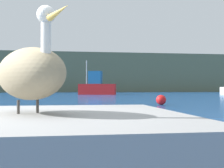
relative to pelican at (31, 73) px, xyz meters
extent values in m
cube|color=#5B664C|center=(-0.69, 70.27, 3.26)|extent=(140.00, 16.07, 8.71)
cube|color=gray|center=(0.00, 0.01, -0.76)|extent=(3.11, 2.93, 0.69)
ellipsoid|color=gray|center=(0.00, 0.01, -0.01)|extent=(1.02, 1.31, 0.53)
cylinder|color=white|center=(0.17, -0.36, 0.26)|extent=(0.09, 0.09, 0.39)
sphere|color=white|center=(0.17, -0.36, 0.51)|extent=(0.17, 0.17, 0.17)
cone|color=gold|center=(0.29, -0.60, 0.48)|extent=(0.21, 0.36, 0.09)
cylinder|color=#4C4742|center=(0.06, 0.11, -0.34)|extent=(0.03, 0.03, 0.14)
cylinder|color=#4C4742|center=(-0.12, 0.02, -0.34)|extent=(0.03, 0.03, 0.14)
cube|color=red|center=(4.79, 39.10, -0.36)|extent=(5.37, 3.11, 1.48)
cube|color=#1E6099|center=(4.53, 39.18, 1.28)|extent=(2.12, 1.92, 1.79)
cylinder|color=#B2B2B2|center=(3.33, 39.55, 2.04)|extent=(0.12, 0.12, 3.32)
sphere|color=red|center=(5.63, 13.16, -0.82)|extent=(0.56, 0.56, 0.56)
camera|label=1|loc=(0.34, -3.15, -0.15)|focal=48.86mm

